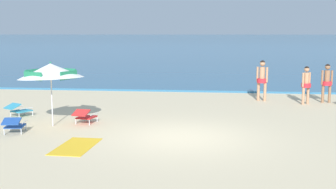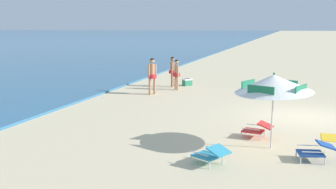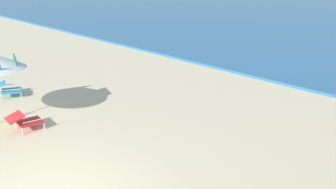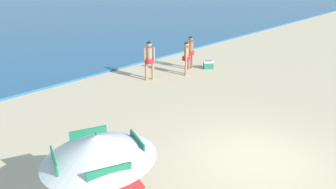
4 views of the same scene
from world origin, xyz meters
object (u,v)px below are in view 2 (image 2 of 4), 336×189
object	(u,v)px
person_standing_near_shore	(172,69)
person_wading_in	(177,72)
lounge_chair_beside_umbrella	(211,154)
beach_umbrella_striped_main	(274,84)
cooler_box	(187,82)
lounge_chair_under_umbrella	(257,129)
lounge_chair_facing_sea	(316,150)
person_standing_beside	(152,74)

from	to	relation	value
person_standing_near_shore	person_wading_in	xyz separation A→B (m)	(-0.96, -0.51, -0.04)
lounge_chair_beside_umbrella	person_wading_in	bearing A→B (deg)	20.08
beach_umbrella_striped_main	cooler_box	size ratio (longest dim) A/B	4.89
beach_umbrella_striped_main	lounge_chair_under_umbrella	world-z (taller)	beach_umbrella_striped_main
beach_umbrella_striped_main	person_wading_in	xyz separation A→B (m)	(8.97, 5.25, -0.86)
lounge_chair_under_umbrella	cooler_box	distance (m)	10.71
person_standing_near_shore	cooler_box	size ratio (longest dim) A/B	2.78
person_wading_in	cooler_box	world-z (taller)	person_wading_in
lounge_chair_facing_sea	person_standing_near_shore	xyz separation A→B (m)	(10.70, 6.86, 0.69)
person_standing_near_shore	person_standing_beside	bearing A→B (deg)	175.13
person_standing_near_shore	person_wading_in	world-z (taller)	person_standing_near_shore
lounge_chair_under_umbrella	person_wading_in	bearing A→B (deg)	30.88
lounge_chair_facing_sea	cooler_box	xyz separation A→B (m)	(11.34, 6.18, -0.08)
person_standing_near_shore	lounge_chair_facing_sea	bearing A→B (deg)	-147.33
beach_umbrella_striped_main	cooler_box	bearing A→B (deg)	25.62
lounge_chair_under_umbrella	lounge_chair_facing_sea	world-z (taller)	lounge_chair_under_umbrella
lounge_chair_under_umbrella	person_wading_in	size ratio (longest dim) A/B	0.59
lounge_chair_beside_umbrella	person_standing_beside	world-z (taller)	person_standing_beside
lounge_chair_beside_umbrella	beach_umbrella_striped_main	bearing A→B (deg)	-36.27
lounge_chair_facing_sea	person_standing_beside	size ratio (longest dim) A/B	0.53
lounge_chair_beside_umbrella	person_standing_near_shore	bearing A→B (deg)	20.75
lounge_chair_under_umbrella	lounge_chair_facing_sea	xyz separation A→B (m)	(-1.69, -1.54, 0.00)
cooler_box	person_wading_in	bearing A→B (deg)	173.86
beach_umbrella_striped_main	person_wading_in	distance (m)	10.43
beach_umbrella_striped_main	person_wading_in	world-z (taller)	beach_umbrella_striped_main
person_wading_in	cooler_box	distance (m)	1.78
lounge_chair_under_umbrella	cooler_box	size ratio (longest dim) A/B	1.58
beach_umbrella_striped_main	person_standing_near_shore	distance (m)	11.51
cooler_box	beach_umbrella_striped_main	bearing A→B (deg)	-154.38
person_standing_beside	lounge_chair_facing_sea	bearing A→B (deg)	-138.43
lounge_chair_beside_umbrella	person_standing_beside	xyz separation A→B (m)	(9.02, 4.67, 0.76)
lounge_chair_facing_sea	person_standing_beside	xyz separation A→B (m)	(7.99, 7.09, 0.76)
lounge_chair_facing_sea	cooler_box	bearing A→B (deg)	28.56
person_standing_beside	person_standing_near_shore	bearing A→B (deg)	-4.87
beach_umbrella_striped_main	lounge_chair_beside_umbrella	world-z (taller)	beach_umbrella_striped_main
lounge_chair_facing_sea	cooler_box	distance (m)	12.92
cooler_box	lounge_chair_facing_sea	bearing A→B (deg)	-151.44
lounge_chair_facing_sea	person_standing_beside	bearing A→B (deg)	41.57
lounge_chair_under_umbrella	lounge_chair_beside_umbrella	bearing A→B (deg)	162.06
beach_umbrella_striped_main	lounge_chair_beside_umbrella	distance (m)	2.69
person_standing_beside	person_wading_in	size ratio (longest dim) A/B	1.12
lounge_chair_beside_umbrella	person_wading_in	distance (m)	11.48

